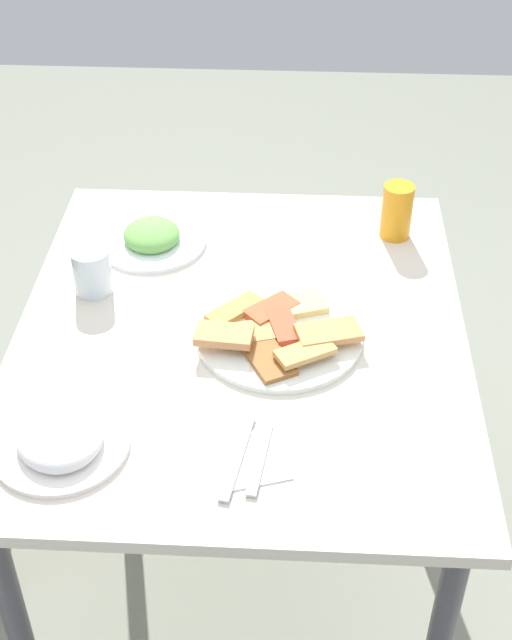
{
  "coord_description": "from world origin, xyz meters",
  "views": [
    {
      "loc": [
        -1.31,
        -0.1,
        1.8
      ],
      "look_at": [
        -0.01,
        -0.03,
        0.77
      ],
      "focal_mm": 49.87,
      "sensor_mm": 36.0,
      "label": 1
    }
  ],
  "objects_px": {
    "dining_table": "(241,364)",
    "salad_plate_rice": "(152,237)",
    "paper_napkin": "(248,459)",
    "pide_platter": "(277,333)",
    "spoon": "(237,457)",
    "soda_can": "(397,211)",
    "salad_plate_greens": "(60,439)",
    "drinking_glass": "(92,271)",
    "fork": "(260,458)"
  },
  "relations": [
    {
      "from": "salad_plate_rice",
      "to": "salad_plate_greens",
      "type": "bearing_deg",
      "value": 174.22
    },
    {
      "from": "soda_can",
      "to": "fork",
      "type": "xyz_separation_m",
      "value": [
        -0.67,
        0.26,
        -0.06
      ]
    },
    {
      "from": "salad_plate_rice",
      "to": "paper_napkin",
      "type": "bearing_deg",
      "value": -158.32
    },
    {
      "from": "dining_table",
      "to": "salad_plate_rice",
      "type": "bearing_deg",
      "value": 36.61
    },
    {
      "from": "pide_platter",
      "to": "spoon",
      "type": "relative_size",
      "value": 1.67
    },
    {
      "from": "salad_plate_greens",
      "to": "paper_napkin",
      "type": "distance_m",
      "value": 0.31
    },
    {
      "from": "dining_table",
      "to": "drinking_glass",
      "type": "distance_m",
      "value": 0.35
    },
    {
      "from": "dining_table",
      "to": "salad_plate_rice",
      "type": "relative_size",
      "value": 4.34
    },
    {
      "from": "salad_plate_rice",
      "to": "spoon",
      "type": "bearing_deg",
      "value": -159.78
    },
    {
      "from": "pide_platter",
      "to": "paper_napkin",
      "type": "relative_size",
      "value": 2.66
    },
    {
      "from": "pide_platter",
      "to": "drinking_glass",
      "type": "xyz_separation_m",
      "value": [
        0.13,
        0.37,
        0.03
      ]
    },
    {
      "from": "dining_table",
      "to": "fork",
      "type": "height_order",
      "value": "fork"
    },
    {
      "from": "soda_can",
      "to": "spoon",
      "type": "bearing_deg",
      "value": 156.3
    },
    {
      "from": "salad_plate_rice",
      "to": "spoon",
      "type": "xyz_separation_m",
      "value": [
        -0.61,
        -0.23,
        -0.01
      ]
    },
    {
      "from": "drinking_glass",
      "to": "dining_table",
      "type": "bearing_deg",
      "value": -109.41
    },
    {
      "from": "salad_plate_rice",
      "to": "drinking_glass",
      "type": "xyz_separation_m",
      "value": [
        -0.18,
        0.09,
        0.03
      ]
    },
    {
      "from": "salad_plate_greens",
      "to": "paper_napkin",
      "type": "relative_size",
      "value": 1.91
    },
    {
      "from": "salad_plate_greens",
      "to": "soda_can",
      "type": "relative_size",
      "value": 1.84
    },
    {
      "from": "pide_platter",
      "to": "paper_napkin",
      "type": "bearing_deg",
      "value": 173.55
    },
    {
      "from": "salad_plate_greens",
      "to": "pide_platter",
      "type": "bearing_deg",
      "value": -49.03
    },
    {
      "from": "salad_plate_greens",
      "to": "drinking_glass",
      "type": "distance_m",
      "value": 0.43
    },
    {
      "from": "paper_napkin",
      "to": "salad_plate_rice",
      "type": "bearing_deg",
      "value": 21.68
    },
    {
      "from": "soda_can",
      "to": "fork",
      "type": "distance_m",
      "value": 0.73
    },
    {
      "from": "dining_table",
      "to": "spoon",
      "type": "distance_m",
      "value": 0.35
    },
    {
      "from": "paper_napkin",
      "to": "spoon",
      "type": "xyz_separation_m",
      "value": [
        0.0,
        0.02,
        0.0
      ]
    },
    {
      "from": "drinking_glass",
      "to": "salad_plate_greens",
      "type": "bearing_deg",
      "value": -175.94
    },
    {
      "from": "pide_platter",
      "to": "paper_napkin",
      "type": "distance_m",
      "value": 0.31
    },
    {
      "from": "salad_plate_greens",
      "to": "salad_plate_rice",
      "type": "distance_m",
      "value": 0.6
    },
    {
      "from": "soda_can",
      "to": "salad_plate_rice",
      "type": "bearing_deg",
      "value": 96.59
    },
    {
      "from": "drinking_glass",
      "to": "fork",
      "type": "relative_size",
      "value": 0.59
    },
    {
      "from": "dining_table",
      "to": "salad_plate_rice",
      "type": "xyz_separation_m",
      "value": [
        0.28,
        0.21,
        0.1
      ]
    },
    {
      "from": "pide_platter",
      "to": "fork",
      "type": "xyz_separation_m",
      "value": [
        -0.31,
        0.02,
        -0.01
      ]
    },
    {
      "from": "drinking_glass",
      "to": "salad_plate_rice",
      "type": "bearing_deg",
      "value": -27.35
    },
    {
      "from": "salad_plate_rice",
      "to": "paper_napkin",
      "type": "relative_size",
      "value": 1.98
    },
    {
      "from": "fork",
      "to": "drinking_glass",
      "type": "bearing_deg",
      "value": 46.35
    },
    {
      "from": "soda_can",
      "to": "fork",
      "type": "relative_size",
      "value": 0.76
    },
    {
      "from": "spoon",
      "to": "dining_table",
      "type": "bearing_deg",
      "value": 12.42
    },
    {
      "from": "dining_table",
      "to": "spoon",
      "type": "height_order",
      "value": "spoon"
    },
    {
      "from": "pide_platter",
      "to": "spoon",
      "type": "xyz_separation_m",
      "value": [
        -0.31,
        0.05,
        -0.01
      ]
    },
    {
      "from": "salad_plate_greens",
      "to": "fork",
      "type": "bearing_deg",
      "value": -92.29
    },
    {
      "from": "salad_plate_rice",
      "to": "drinking_glass",
      "type": "relative_size",
      "value": 2.45
    },
    {
      "from": "pide_platter",
      "to": "salad_plate_rice",
      "type": "bearing_deg",
      "value": 42.35
    },
    {
      "from": "paper_napkin",
      "to": "fork",
      "type": "bearing_deg",
      "value": -90.0
    },
    {
      "from": "pide_platter",
      "to": "soda_can",
      "type": "bearing_deg",
      "value": -33.57
    },
    {
      "from": "drinking_glass",
      "to": "fork",
      "type": "distance_m",
      "value": 0.56
    },
    {
      "from": "pide_platter",
      "to": "salad_plate_rice",
      "type": "distance_m",
      "value": 0.41
    },
    {
      "from": "soda_can",
      "to": "dining_table",
      "type": "bearing_deg",
      "value": 137.59
    },
    {
      "from": "spoon",
      "to": "pide_platter",
      "type": "bearing_deg",
      "value": -0.18
    },
    {
      "from": "pide_platter",
      "to": "drinking_glass",
      "type": "height_order",
      "value": "drinking_glass"
    },
    {
      "from": "pide_platter",
      "to": "spoon",
      "type": "bearing_deg",
      "value": 170.27
    }
  ]
}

